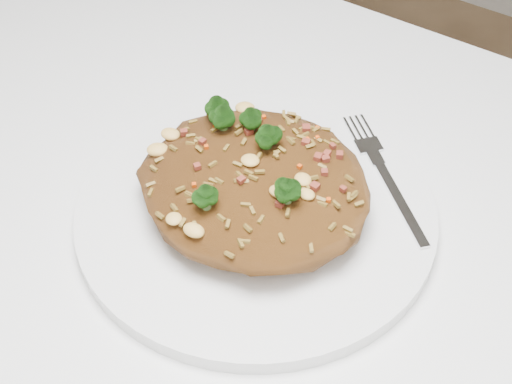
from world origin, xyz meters
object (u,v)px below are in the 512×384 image
plate (256,211)px  fork (389,182)px  dining_table (179,310)px  fried_rice (256,177)px

plate → fork: 0.11m
dining_table → fork: size_ratio=9.01×
dining_table → plate: 0.12m
fork → dining_table: bearing=-87.9°
fork → fried_rice: bearing=-92.8°
plate → dining_table: bearing=-121.3°
plate → fork: (0.08, 0.08, 0.01)m
dining_table → fork: bearing=51.7°
dining_table → fork: 0.22m
dining_table → plate: (0.04, 0.06, 0.10)m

